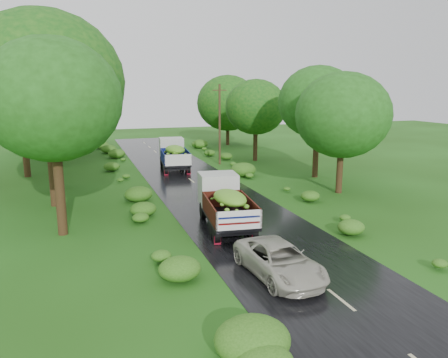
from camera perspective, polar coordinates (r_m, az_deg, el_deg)
name	(u,v)px	position (r m, az deg, el deg)	size (l,w,h in m)	color
ground	(287,257)	(18.74, 8.20, -10.03)	(120.00, 120.00, 0.00)	#1C3E0D
road	(244,222)	(23.04, 2.59, -5.66)	(6.50, 80.00, 0.02)	black
road_lines	(237,217)	(23.93, 1.72, -4.95)	(0.12, 69.60, 0.00)	#BFB78C
truck_near	(225,200)	(22.01, 0.08, -2.81)	(2.71, 5.96, 2.42)	black
truck_far	(174,153)	(37.67, -6.60, 3.40)	(2.74, 6.19, 2.52)	black
car	(279,261)	(16.64, 7.24, -10.53)	(2.06, 4.47, 1.24)	#B3B09F
utility_pole	(220,124)	(39.64, -0.58, 7.24)	(1.22, 0.50, 7.23)	#382616
trees_left	(48,88)	(38.71, -22.04, 10.92)	(6.75, 33.80, 10.15)	black
trees_right	(271,106)	(40.53, 6.20, 9.41)	(4.94, 29.50, 7.43)	black
shrubs	(198,181)	(31.23, -3.37, -0.32)	(11.90, 44.00, 0.70)	#275915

